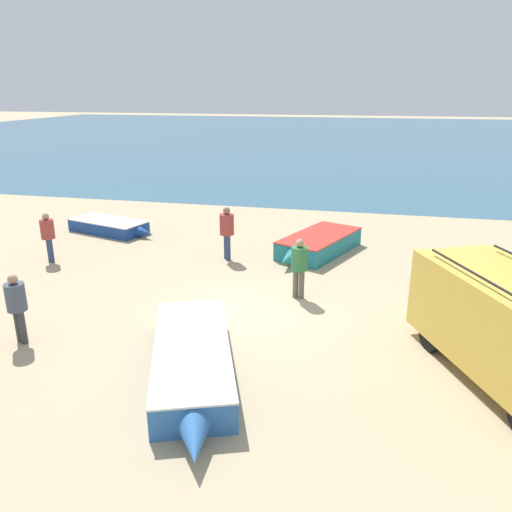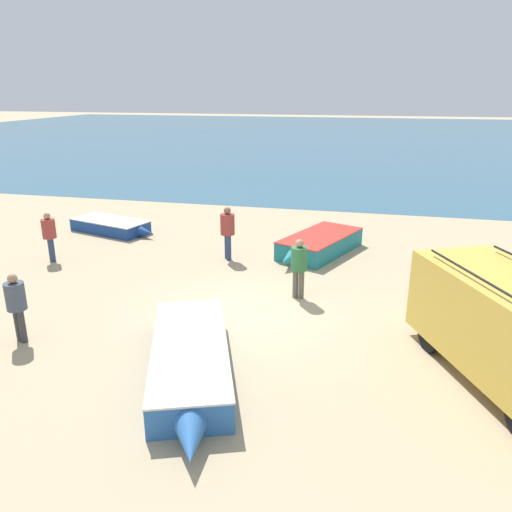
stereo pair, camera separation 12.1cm
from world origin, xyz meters
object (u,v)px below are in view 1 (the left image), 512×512
fisherman_1 (227,228)px  fisherman_3 (16,302)px  fishing_rowboat_0 (317,244)px  fisherman_2 (299,263)px  fisherman_0 (48,233)px  fishing_rowboat_2 (111,226)px  fishing_rowboat_1 (192,362)px

fisherman_1 → fisherman_3: bearing=-149.3°
fishing_rowboat_0 → fisherman_2: (-0.09, -4.08, 0.69)m
fisherman_0 → fisherman_3: 5.83m
fisherman_1 → fisherman_3: (-3.00, -6.71, -0.10)m
fishing_rowboat_2 → fisherman_0: 3.82m
fishing_rowboat_2 → fisherman_3: fisherman_3 is taller
fishing_rowboat_1 → fisherman_2: (1.51, 4.47, 0.70)m
fisherman_1 → fisherman_3: size_ratio=1.10×
fishing_rowboat_0 → fisherman_0: 9.16m
fishing_rowboat_2 → fisherman_2: 9.76m
fishing_rowboat_0 → fishing_rowboat_2: (-8.48, 0.84, -0.08)m
fishing_rowboat_0 → fisherman_2: size_ratio=2.54×
fisherman_2 → fisherman_0: bearing=92.7°
fishing_rowboat_0 → fisherman_1: fisherman_1 is taller
fishing_rowboat_0 → fisherman_1: 3.31m
fishing_rowboat_0 → fisherman_3: fisherman_3 is taller
fisherman_2 → fishing_rowboat_1: bearing=171.8°
fisherman_0 → fisherman_1: (5.74, 1.56, 0.09)m
fishing_rowboat_2 → fisherman_2: bearing=-14.1°
fishing_rowboat_1 → fisherman_3: size_ratio=3.13×
fishing_rowboat_2 → fisherman_3: 9.28m
fisherman_1 → fisherman_2: size_ratio=1.07×
fishing_rowboat_2 → fisherman_1: size_ratio=2.17×
fisherman_3 → fisherman_0: bearing=-130.9°
fishing_rowboat_2 → fishing_rowboat_0: bearing=10.6°
fishing_rowboat_0 → fishing_rowboat_2: 8.52m
fisherman_0 → fisherman_2: 8.66m
fishing_rowboat_2 → fisherman_0: (-0.19, -3.74, 0.76)m
fishing_rowboat_1 → fisherman_0: 9.07m
fishing_rowboat_1 → fisherman_2: bearing=140.9°
fisherman_1 → fishing_rowboat_2: bearing=123.3°
fisherman_0 → fisherman_1: 5.94m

